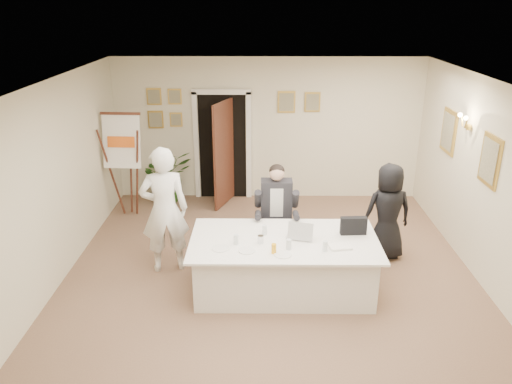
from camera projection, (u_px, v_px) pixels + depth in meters
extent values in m
plane|color=brown|center=(270.00, 286.00, 7.06)|extent=(7.00, 7.00, 0.00)
cube|color=white|center=(273.00, 87.00, 6.05)|extent=(6.00, 7.00, 0.02)
cube|color=beige|center=(268.00, 130.00, 9.82)|extent=(6.00, 0.10, 2.80)
cube|color=beige|center=(44.00, 194.00, 6.58)|extent=(0.10, 7.00, 2.80)
cube|color=beige|center=(500.00, 195.00, 6.53)|extent=(0.10, 7.00, 2.80)
cube|color=black|center=(223.00, 147.00, 9.93)|extent=(0.92, 0.06, 2.10)
cube|color=white|center=(197.00, 147.00, 9.90)|extent=(0.10, 0.06, 2.20)
cube|color=white|center=(249.00, 147.00, 9.89)|extent=(0.10, 0.06, 2.20)
cube|color=#3F1F14|center=(224.00, 154.00, 9.54)|extent=(0.33, 0.81, 2.02)
cube|color=white|center=(284.00, 266.00, 6.86)|extent=(2.36, 1.18, 0.75)
cube|color=white|center=(284.00, 240.00, 6.72)|extent=(2.54, 1.36, 0.03)
cube|color=white|center=(122.00, 142.00, 8.79)|extent=(0.68, 0.23, 0.94)
imported|color=white|center=(164.00, 210.00, 7.20)|extent=(0.78, 0.61, 1.90)
imported|color=black|center=(388.00, 212.00, 7.61)|extent=(0.80, 0.58, 1.53)
imported|color=#29571D|center=(167.00, 176.00, 9.87)|extent=(1.24, 1.19, 1.06)
cube|color=black|center=(353.00, 226.00, 6.83)|extent=(0.36, 0.12, 0.25)
cube|color=white|center=(340.00, 247.00, 6.49)|extent=(0.31, 0.24, 0.03)
cylinder|color=white|center=(221.00, 248.00, 6.46)|extent=(0.27, 0.27, 0.01)
cylinder|color=white|center=(247.00, 251.00, 6.40)|extent=(0.23, 0.23, 0.01)
cylinder|color=white|center=(283.00, 255.00, 6.30)|extent=(0.23, 0.23, 0.01)
cylinder|color=silver|center=(236.00, 239.00, 6.56)|extent=(0.08, 0.08, 0.14)
cylinder|color=silver|center=(289.00, 244.00, 6.43)|extent=(0.08, 0.08, 0.14)
cylinder|color=silver|center=(325.00, 246.00, 6.38)|extent=(0.07, 0.07, 0.14)
cylinder|color=silver|center=(265.00, 230.00, 6.83)|extent=(0.07, 0.07, 0.14)
cylinder|color=orange|center=(274.00, 249.00, 6.33)|extent=(0.07, 0.07, 0.13)
cylinder|color=silver|center=(261.00, 239.00, 6.59)|extent=(0.09, 0.09, 0.11)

